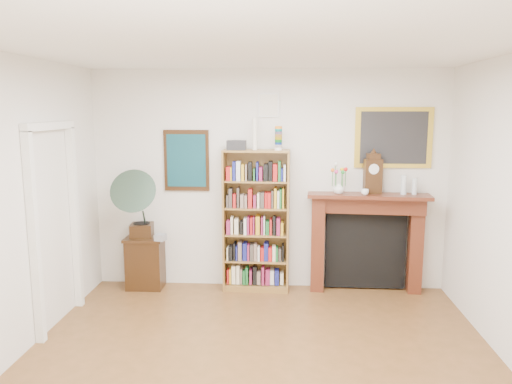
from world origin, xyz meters
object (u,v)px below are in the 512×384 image
mantel_clock (373,174)px  bottle_right (415,186)px  cd_stack (160,237)px  bookshelf (256,213)px  teacup (365,192)px  flower_vase (339,188)px  side_cabinet (145,263)px  fireplace (366,233)px  gramophone (137,200)px  bottle_left (404,185)px

mantel_clock → bottle_right: 0.53m
cd_stack → mantel_clock: 2.76m
cd_stack → bookshelf: bearing=8.0°
mantel_clock → teacup: size_ratio=5.47×
flower_vase → mantel_clock: bearing=5.2°
bookshelf → mantel_clock: 1.52m
side_cabinet → fireplace: fireplace is taller
bookshelf → gramophone: bearing=-173.0°
flower_vase → bottle_left: 0.79m
gramophone → bottle_left: 3.30m
bookshelf → bottle_right: bookshelf is taller
bottle_left → bottle_right: size_ratio=1.20×
fireplace → bottle_right: (0.55, -0.05, 0.61)m
gramophone → flower_vase: 2.51m
flower_vase → bottle_left: bottle_left is taller
side_cabinet → cd_stack: bearing=-29.5°
bottle_right → mantel_clock: bearing=176.7°
gramophone → teacup: size_ratio=9.93×
cd_stack → mantel_clock: bearing=4.5°
teacup → flower_vase: bearing=165.8°
side_cabinet → cd_stack: 0.47m
gramophone → teacup: bearing=-5.7°
mantel_clock → bottle_left: (0.37, -0.05, -0.12)m
gramophone → bottle_right: (3.43, 0.15, 0.18)m
bookshelf → cd_stack: bookshelf is taller
gramophone → flower_vase: bearing=-3.8°
side_cabinet → flower_vase: (2.46, 0.03, 1.00)m
mantel_clock → bottle_right: size_ratio=2.49×
cd_stack → mantel_clock: size_ratio=0.24×
cd_stack → bottle_right: (3.14, 0.18, 0.65)m
flower_vase → bottle_left: size_ratio=0.59×
mantel_clock → teacup: (-0.11, -0.12, -0.20)m
gramophone → bottle_left: size_ratio=3.76×
bookshelf → mantel_clock: (1.44, 0.04, 0.50)m
bookshelf → teacup: (1.33, -0.08, 0.29)m
fireplace → cd_stack: (-2.59, -0.23, -0.04)m
teacup → fireplace: bearing=66.6°
cd_stack → mantel_clock: (2.63, 0.21, 0.79)m
fireplace → cd_stack: size_ratio=12.67×
bottle_left → teacup: bearing=-171.8°
fireplace → gramophone: bearing=-171.7°
gramophone → mantel_clock: 2.95m
gramophone → bottle_left: gramophone is taller
flower_vase → teacup: (0.31, -0.08, -0.04)m
gramophone → flower_vase: gramophone is taller
mantel_clock → cd_stack: bearing=177.4°
mantel_clock → bottle_left: 0.39m
fireplace → gramophone: gramophone is taller
gramophone → bottle_left: bearing=-4.7°
teacup → bottle_right: bottle_right is taller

